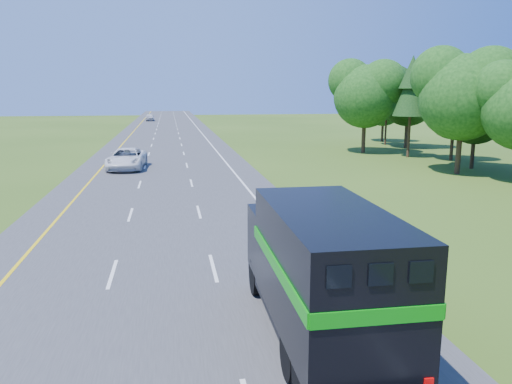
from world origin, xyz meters
TOP-DOWN VIEW (x-y plane):
  - road at (0.00, 50.00)m, footprint 15.00×260.00m
  - lane_markings at (0.00, 50.00)m, footprint 11.15×260.00m
  - horse_truck at (4.07, 13.94)m, footprint 2.75×8.40m
  - white_suv at (-3.29, 45.80)m, footprint 3.33×6.48m
  - far_car at (-3.90, 119.60)m, footprint 2.12×4.87m

SIDE VIEW (x-z plane):
  - road at x=0.00m, z-range 0.00..0.04m
  - lane_markings at x=0.00m, z-range 0.04..0.05m
  - far_car at x=-3.90m, z-range 0.04..1.67m
  - white_suv at x=-3.29m, z-range 0.04..1.79m
  - horse_truck at x=4.07m, z-range 0.17..3.87m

